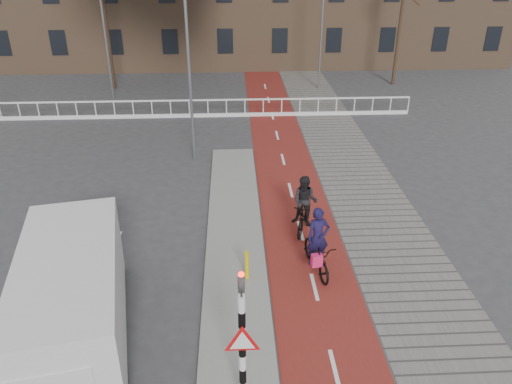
{
  "coord_description": "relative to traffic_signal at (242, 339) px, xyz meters",
  "views": [
    {
      "loc": [
        -0.69,
        -9.12,
        8.75
      ],
      "look_at": [
        0.01,
        5.0,
        1.5
      ],
      "focal_mm": 35.0,
      "sensor_mm": 36.0,
      "label": 1
    }
  ],
  "objects": [
    {
      "name": "van",
      "position": [
        -3.92,
        2.3,
        -0.74
      ],
      "size": [
        3.23,
        5.83,
        2.37
      ],
      "rotation": [
        0.0,
        0.0,
        0.2
      ],
      "color": "silver",
      "rests_on": "ground"
    },
    {
      "name": "bollard",
      "position": [
        0.22,
        4.39,
        -1.44
      ],
      "size": [
        0.12,
        0.12,
        0.87
      ],
      "primitive_type": "cylinder",
      "color": "#D5C30B",
      "rests_on": "curb_island"
    },
    {
      "name": "tree_mid",
      "position": [
        -7.68,
        25.14,
        1.94
      ],
      "size": [
        0.23,
        0.23,
        7.85
      ],
      "primitive_type": "cylinder",
      "color": "black",
      "rests_on": "ground"
    },
    {
      "name": "streetlight_left",
      "position": [
        -7.31,
        22.98,
        2.4
      ],
      "size": [
        0.12,
        0.12,
        8.78
      ],
      "primitive_type": "cylinder",
      "color": "slate",
      "rests_on": "ground"
    },
    {
      "name": "curb_island",
      "position": [
        -0.1,
        6.02,
        -1.93
      ],
      "size": [
        1.8,
        16.0,
        0.12
      ],
      "primitive_type": "cube",
      "color": "gray",
      "rests_on": "ground"
    },
    {
      "name": "bike_lane",
      "position": [
        2.1,
        12.02,
        -1.98
      ],
      "size": [
        2.5,
        60.0,
        0.01
      ],
      "primitive_type": "cube",
      "color": "maroon",
      "rests_on": "ground"
    },
    {
      "name": "cyclist_far",
      "position": [
        2.2,
        7.05,
        -1.17
      ],
      "size": [
        1.11,
        1.89,
        1.96
      ],
      "rotation": [
        0.0,
        0.0,
        -0.36
      ],
      "color": "black",
      "rests_on": "bike_lane"
    },
    {
      "name": "traffic_signal",
      "position": [
        0.0,
        0.0,
        0.0
      ],
      "size": [
        0.8,
        0.8,
        3.68
      ],
      "color": "black",
      "rests_on": "curb_island"
    },
    {
      "name": "cyclist_near",
      "position": [
        2.27,
        4.81,
        -1.3
      ],
      "size": [
        1.04,
        2.06,
        2.04
      ],
      "rotation": [
        0.0,
        0.0,
        0.19
      ],
      "color": "black",
      "rests_on": "bike_lane"
    },
    {
      "name": "ground",
      "position": [
        0.6,
        2.02,
        -1.99
      ],
      "size": [
        120.0,
        120.0,
        0.0
      ],
      "primitive_type": "plane",
      "color": "#38383A",
      "rests_on": "ground"
    },
    {
      "name": "streetlight_near",
      "position": [
        -1.79,
        13.16,
        2.32
      ],
      "size": [
        0.12,
        0.12,
        8.63
      ],
      "primitive_type": "cylinder",
      "color": "slate",
      "rests_on": "ground"
    },
    {
      "name": "sidewalk",
      "position": [
        4.9,
        12.02,
        -1.98
      ],
      "size": [
        3.0,
        60.0,
        0.01
      ],
      "primitive_type": "cube",
      "color": "slate",
      "rests_on": "ground"
    },
    {
      "name": "tree_right",
      "position": [
        10.61,
        25.19,
        1.79
      ],
      "size": [
        0.21,
        0.21,
        7.55
      ],
      "primitive_type": "cylinder",
      "color": "black",
      "rests_on": "ground"
    },
    {
      "name": "streetlight_right",
      "position": [
        5.51,
        24.43,
        2.34
      ],
      "size": [
        0.12,
        0.12,
        8.66
      ],
      "primitive_type": "cylinder",
      "color": "slate",
      "rests_on": "ground"
    },
    {
      "name": "railing",
      "position": [
        -4.4,
        19.02,
        -1.68
      ],
      "size": [
        28.0,
        0.1,
        0.99
      ],
      "color": "silver",
      "rests_on": "ground"
    }
  ]
}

